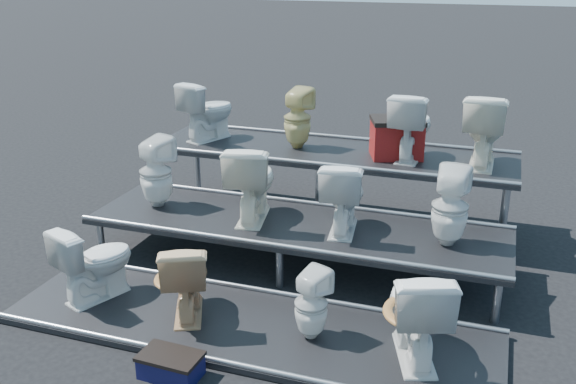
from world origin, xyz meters
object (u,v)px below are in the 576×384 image
(toilet_6, at_px, (343,195))
(step_stool, at_px, (171,367))
(red_crate, at_px, (396,140))
(toilet_5, at_px, (252,181))
(toilet_0, at_px, (95,261))
(toilet_3, at_px, (416,310))
(toilet_4, at_px, (156,172))
(toilet_10, at_px, (411,125))
(toilet_7, at_px, (450,207))
(toilet_11, at_px, (484,129))
(toilet_1, at_px, (186,277))
(toilet_8, at_px, (208,111))
(toilet_9, at_px, (298,118))
(toilet_2, at_px, (311,304))

(toilet_6, height_order, step_stool, toilet_6)
(red_crate, relative_size, step_stool, 1.22)
(toilet_5, relative_size, red_crate, 1.47)
(toilet_5, height_order, step_stool, toilet_5)
(toilet_0, distance_m, toilet_3, 2.85)
(toilet_4, relative_size, toilet_10, 1.01)
(toilet_7, xyz_separation_m, toilet_11, (0.19, 1.30, 0.42))
(toilet_4, relative_size, red_crate, 1.39)
(toilet_4, xyz_separation_m, toilet_10, (2.47, 1.30, 0.40))
(toilet_1, bearing_deg, toilet_11, -155.15)
(toilet_10, height_order, step_stool, toilet_10)
(toilet_4, distance_m, toilet_6, 2.04)
(toilet_5, bearing_deg, toilet_4, -10.72)
(toilet_5, relative_size, toilet_8, 1.12)
(toilet_4, distance_m, toilet_10, 2.82)
(toilet_10, xyz_separation_m, red_crate, (-0.16, 0.00, -0.18))
(toilet_7, bearing_deg, red_crate, -56.85)
(toilet_5, relative_size, toilet_10, 1.07)
(toilet_6, distance_m, red_crate, 1.35)
(toilet_4, relative_size, toilet_8, 1.06)
(toilet_10, height_order, red_crate, toilet_10)
(toilet_0, height_order, step_stool, toilet_0)
(toilet_9, bearing_deg, red_crate, -167.07)
(toilet_5, bearing_deg, step_stool, 83.79)
(toilet_2, distance_m, toilet_3, 0.84)
(red_crate, bearing_deg, toilet_7, -80.32)
(toilet_1, height_order, toilet_3, toilet_3)
(toilet_4, height_order, toilet_7, toilet_4)
(toilet_5, bearing_deg, toilet_7, 169.28)
(toilet_3, relative_size, toilet_11, 1.02)
(toilet_8, xyz_separation_m, red_crate, (2.31, 0.00, -0.16))
(toilet_3, relative_size, toilet_9, 1.14)
(toilet_11, relative_size, red_crate, 1.45)
(toilet_9, xyz_separation_m, step_stool, (0.10, -3.37, -1.13))
(toilet_8, bearing_deg, toilet_3, 159.87)
(toilet_0, xyz_separation_m, toilet_6, (1.94, 1.30, 0.41))
(toilet_8, height_order, red_crate, toilet_8)
(toilet_2, relative_size, toilet_11, 0.76)
(toilet_1, relative_size, toilet_9, 1.00)
(toilet_10, relative_size, red_crate, 1.37)
(toilet_6, relative_size, toilet_7, 0.97)
(toilet_0, xyz_separation_m, toilet_4, (-0.09, 1.30, 0.42))
(toilet_11, height_order, red_crate, toilet_11)
(toilet_3, xyz_separation_m, toilet_5, (-1.86, 1.30, 0.40))
(toilet_4, bearing_deg, red_crate, -132.45)
(toilet_6, height_order, toilet_9, toilet_9)
(red_crate, height_order, step_stool, red_crate)
(toilet_11, bearing_deg, toilet_3, 84.44)
(toilet_4, height_order, toilet_5, toilet_5)
(toilet_0, xyz_separation_m, toilet_2, (2.02, 0.00, -0.06))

